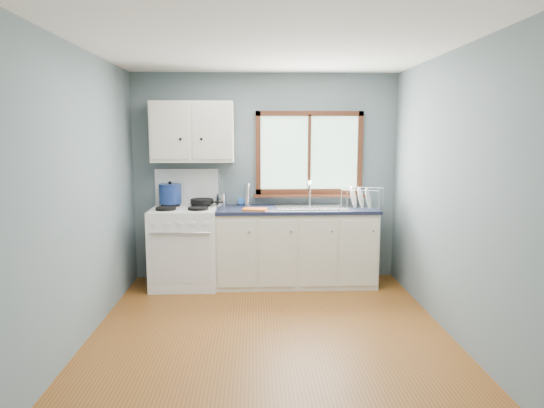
{
  "coord_description": "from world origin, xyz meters",
  "views": [
    {
      "loc": [
        -0.14,
        -4.11,
        1.77
      ],
      "look_at": [
        0.05,
        0.9,
        1.05
      ],
      "focal_mm": 32.0,
      "sensor_mm": 36.0,
      "label": 1
    }
  ],
  "objects_px": {
    "gas_range": "(185,245)",
    "stockpot": "(170,193)",
    "base_cabinets": "(296,250)",
    "thermos": "(247,195)",
    "dish_rack": "(362,202)",
    "utensil_crock": "(221,200)",
    "sink": "(311,213)",
    "skillet": "(202,201)"
  },
  "relations": [
    {
      "from": "base_cabinets",
      "to": "skillet",
      "type": "xyz_separation_m",
      "value": [
        -1.11,
        0.11,
        0.58
      ]
    },
    {
      "from": "gas_range",
      "to": "utensil_crock",
      "type": "height_order",
      "value": "gas_range"
    },
    {
      "from": "dish_rack",
      "to": "thermos",
      "type": "bearing_deg",
      "value": -163.05
    },
    {
      "from": "base_cabinets",
      "to": "thermos",
      "type": "height_order",
      "value": "thermos"
    },
    {
      "from": "thermos",
      "to": "dish_rack",
      "type": "xyz_separation_m",
      "value": [
        1.36,
        -0.14,
        -0.07
      ]
    },
    {
      "from": "gas_range",
      "to": "thermos",
      "type": "bearing_deg",
      "value": 14.02
    },
    {
      "from": "gas_range",
      "to": "sink",
      "type": "bearing_deg",
      "value": 0.71
    },
    {
      "from": "thermos",
      "to": "base_cabinets",
      "type": "bearing_deg",
      "value": -15.77
    },
    {
      "from": "gas_range",
      "to": "thermos",
      "type": "distance_m",
      "value": 0.94
    },
    {
      "from": "gas_range",
      "to": "skillet",
      "type": "height_order",
      "value": "gas_range"
    },
    {
      "from": "base_cabinets",
      "to": "sink",
      "type": "height_order",
      "value": "sink"
    },
    {
      "from": "utensil_crock",
      "to": "dish_rack",
      "type": "relative_size",
      "value": 0.69
    },
    {
      "from": "stockpot",
      "to": "utensil_crock",
      "type": "distance_m",
      "value": 0.61
    },
    {
      "from": "stockpot",
      "to": "utensil_crock",
      "type": "xyz_separation_m",
      "value": [
        0.6,
        0.03,
        -0.08
      ]
    },
    {
      "from": "gas_range",
      "to": "stockpot",
      "type": "xyz_separation_m",
      "value": [
        -0.18,
        0.16,
        0.58
      ]
    },
    {
      "from": "gas_range",
      "to": "sink",
      "type": "height_order",
      "value": "gas_range"
    },
    {
      "from": "utensil_crock",
      "to": "thermos",
      "type": "bearing_deg",
      "value": -1.01
    },
    {
      "from": "base_cabinets",
      "to": "stockpot",
      "type": "bearing_deg",
      "value": 174.68
    },
    {
      "from": "sink",
      "to": "dish_rack",
      "type": "relative_size",
      "value": 1.51
    },
    {
      "from": "sink",
      "to": "thermos",
      "type": "xyz_separation_m",
      "value": [
        -0.76,
        0.16,
        0.2
      ]
    },
    {
      "from": "base_cabinets",
      "to": "sink",
      "type": "distance_m",
      "value": 0.48
    },
    {
      "from": "sink",
      "to": "dish_rack",
      "type": "distance_m",
      "value": 0.61
    },
    {
      "from": "utensil_crock",
      "to": "sink",
      "type": "bearing_deg",
      "value": -9.01
    },
    {
      "from": "thermos",
      "to": "dish_rack",
      "type": "height_order",
      "value": "thermos"
    },
    {
      "from": "utensil_crock",
      "to": "skillet",
      "type": "bearing_deg",
      "value": -165.04
    },
    {
      "from": "skillet",
      "to": "stockpot",
      "type": "height_order",
      "value": "stockpot"
    },
    {
      "from": "base_cabinets",
      "to": "stockpot",
      "type": "relative_size",
      "value": 6.82
    },
    {
      "from": "sink",
      "to": "utensil_crock",
      "type": "distance_m",
      "value": 1.09
    },
    {
      "from": "skillet",
      "to": "stockpot",
      "type": "xyz_separation_m",
      "value": [
        -0.38,
        0.03,
        0.09
      ]
    },
    {
      "from": "sink",
      "to": "dish_rack",
      "type": "bearing_deg",
      "value": 1.98
    },
    {
      "from": "sink",
      "to": "dish_rack",
      "type": "xyz_separation_m",
      "value": [
        0.6,
        0.02,
        0.12
      ]
    },
    {
      "from": "base_cabinets",
      "to": "thermos",
      "type": "distance_m",
      "value": 0.88
    },
    {
      "from": "utensil_crock",
      "to": "dish_rack",
      "type": "xyz_separation_m",
      "value": [
        1.66,
        -0.15,
        -0.02
      ]
    },
    {
      "from": "utensil_crock",
      "to": "thermos",
      "type": "xyz_separation_m",
      "value": [
        0.31,
        -0.01,
        0.06
      ]
    },
    {
      "from": "sink",
      "to": "dish_rack",
      "type": "height_order",
      "value": "sink"
    },
    {
      "from": "base_cabinets",
      "to": "skillet",
      "type": "bearing_deg",
      "value": 174.38
    },
    {
      "from": "gas_range",
      "to": "base_cabinets",
      "type": "distance_m",
      "value": 1.31
    },
    {
      "from": "sink",
      "to": "utensil_crock",
      "type": "bearing_deg",
      "value": 170.99
    },
    {
      "from": "gas_range",
      "to": "dish_rack",
      "type": "bearing_deg",
      "value": 1.07
    },
    {
      "from": "stockpot",
      "to": "thermos",
      "type": "xyz_separation_m",
      "value": [
        0.91,
        0.02,
        -0.02
      ]
    },
    {
      "from": "base_cabinets",
      "to": "skillet",
      "type": "height_order",
      "value": "skillet"
    },
    {
      "from": "base_cabinets",
      "to": "dish_rack",
      "type": "height_order",
      "value": "dish_rack"
    }
  ]
}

